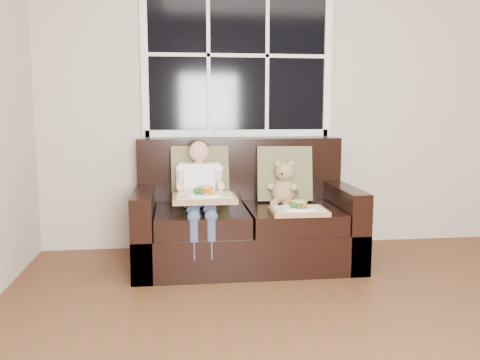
{
  "coord_description": "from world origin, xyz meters",
  "views": [
    {
      "loc": [
        -1.08,
        -1.88,
        1.2
      ],
      "look_at": [
        -0.62,
        1.85,
        0.68
      ],
      "focal_mm": 38.0,
      "sensor_mm": 36.0,
      "label": 1
    }
  ],
  "objects": [
    {
      "name": "room_walls",
      "position": [
        0.0,
        0.0,
        1.59
      ],
      "size": [
        4.52,
        5.02,
        2.71
      ],
      "color": "beige",
      "rests_on": "ground"
    },
    {
      "name": "window_back",
      "position": [
        -0.56,
        2.48,
        1.65
      ],
      "size": [
        1.62,
        0.04,
        1.37
      ],
      "color": "black",
      "rests_on": "room_walls"
    },
    {
      "name": "teddy_bear",
      "position": [
        -0.24,
        2.06,
        0.59
      ],
      "size": [
        0.25,
        0.3,
        0.36
      ],
      "rotation": [
        0.0,
        0.0,
        -0.36
      ],
      "color": "tan",
      "rests_on": "loveseat"
    },
    {
      "name": "pillow_left",
      "position": [
        -0.91,
        2.17,
        0.68
      ],
      "size": [
        0.46,
        0.22,
        0.47
      ],
      "rotation": [
        -0.21,
        0.0,
        0.03
      ],
      "color": "#696441",
      "rests_on": "loveseat"
    },
    {
      "name": "child",
      "position": [
        -0.92,
        1.9,
        0.63
      ],
      "size": [
        0.35,
        0.58,
        0.79
      ],
      "color": "white",
      "rests_on": "loveseat"
    },
    {
      "name": "pillow_right",
      "position": [
        -0.22,
        2.17,
        0.67
      ],
      "size": [
        0.46,
        0.24,
        0.46
      ],
      "rotation": [
        -0.21,
        0.0,
        -0.08
      ],
      "color": "#696441",
      "rests_on": "loveseat"
    },
    {
      "name": "loveseat",
      "position": [
        -0.56,
        2.02,
        0.31
      ],
      "size": [
        1.7,
        0.92,
        0.96
      ],
      "color": "black",
      "rests_on": "ground"
    },
    {
      "name": "tray_left",
      "position": [
        -0.9,
        1.72,
        0.58
      ],
      "size": [
        0.45,
        0.35,
        0.1
      ],
      "rotation": [
        0.0,
        0.0,
        0.0
      ],
      "color": "olive",
      "rests_on": "child"
    },
    {
      "name": "tray_right",
      "position": [
        -0.22,
        1.65,
        0.48
      ],
      "size": [
        0.41,
        0.31,
        0.09
      ],
      "rotation": [
        0.0,
        0.0,
        -0.02
      ],
      "color": "olive",
      "rests_on": "loveseat"
    }
  ]
}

